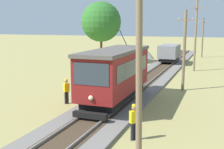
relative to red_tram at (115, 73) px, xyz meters
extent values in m
cube|color=maroon|center=(0.00, 0.02, 0.11)|extent=(2.50, 8.00, 2.60)
cube|color=#56514C|center=(0.00, 0.02, 1.52)|extent=(2.60, 8.32, 0.22)
cube|color=black|center=(0.00, 0.02, -1.47)|extent=(2.10, 7.04, 0.44)
cube|color=#2D3842|center=(0.00, -3.99, 0.57)|extent=(2.10, 0.03, 1.25)
cube|color=#2D3842|center=(1.26, 0.02, 0.47)|extent=(0.02, 6.72, 1.04)
sphere|color=#F4EAB2|center=(0.00, -4.04, -0.74)|extent=(0.28, 0.28, 0.28)
cylinder|color=black|center=(0.00, 1.62, 2.33)|extent=(0.05, 1.67, 1.19)
cube|color=black|center=(0.00, -4.18, -1.69)|extent=(2.00, 0.36, 0.32)
cylinder|color=black|center=(0.00, -2.22, -1.47)|extent=(1.54, 0.80, 0.80)
cylinder|color=black|center=(0.00, 2.26, -1.47)|extent=(1.54, 0.80, 0.80)
cube|color=slate|center=(0.00, 22.40, -0.42)|extent=(2.40, 5.20, 1.70)
cube|color=black|center=(0.00, 22.40, -1.49)|extent=(2.02, 4.78, 0.38)
cylinder|color=black|center=(0.00, 20.84, -1.49)|extent=(1.54, 0.76, 0.76)
cylinder|color=black|center=(0.00, 23.96, -1.49)|extent=(1.54, 0.76, 0.76)
cylinder|color=#7A664C|center=(3.79, -8.12, 1.69)|extent=(0.24, 0.60, 7.77)
cylinder|color=#7A664C|center=(3.79, 6.23, 1.11)|extent=(0.24, 0.32, 6.61)
cube|color=#7A664C|center=(3.79, 6.23, 3.62)|extent=(1.40, 0.10, 0.10)
cylinder|color=silver|center=(3.24, 6.23, 3.72)|extent=(0.08, 0.08, 0.10)
cylinder|color=silver|center=(4.34, 6.23, 3.72)|extent=(0.08, 0.08, 0.10)
cylinder|color=#7A664C|center=(3.79, 17.28, 1.96)|extent=(0.24, 0.66, 8.31)
cube|color=#7A664C|center=(3.79, 17.28, 5.12)|extent=(1.40, 0.10, 0.10)
cylinder|color=silver|center=(3.24, 17.28, 5.22)|extent=(0.08, 0.08, 0.10)
cylinder|color=silver|center=(4.34, 17.28, 5.22)|extent=(0.08, 0.08, 0.10)
cylinder|color=#7A664C|center=(3.79, 32.33, 1.09)|extent=(0.24, 0.58, 6.56)
cube|color=#7A664C|center=(3.79, 32.33, 3.58)|extent=(1.40, 0.10, 0.10)
cylinder|color=silver|center=(3.24, 32.33, 3.68)|extent=(0.08, 0.08, 0.10)
cylinder|color=silver|center=(4.34, 32.33, 3.68)|extent=(0.08, 0.08, 0.10)
cone|color=gray|center=(-4.38, 27.48, -1.51)|extent=(2.42, 2.42, 1.37)
cylinder|color=black|center=(2.94, -5.47, -1.76)|extent=(0.15, 0.15, 0.86)
cylinder|color=black|center=(2.83, -5.59, -1.76)|extent=(0.15, 0.15, 0.86)
cube|color=yellow|center=(2.89, -5.53, -1.04)|extent=(0.44, 0.44, 0.58)
sphere|color=#936B51|center=(2.89, -5.53, -0.61)|extent=(0.22, 0.22, 0.22)
sphere|color=yellow|center=(2.89, -5.53, -0.51)|extent=(0.21, 0.21, 0.21)
cylinder|color=black|center=(-3.32, -0.98, -1.76)|extent=(0.15, 0.15, 0.86)
cylinder|color=black|center=(-3.24, -0.85, -1.76)|extent=(0.15, 0.15, 0.86)
cube|color=yellow|center=(-3.28, -0.92, -1.04)|extent=(0.40, 0.45, 0.58)
sphere|color=#936B51|center=(-3.28, -0.92, -0.61)|extent=(0.22, 0.22, 0.22)
sphere|color=yellow|center=(-3.28, -0.92, -0.51)|extent=(0.21, 0.21, 0.21)
cylinder|color=#4C3823|center=(-9.17, 19.79, -0.34)|extent=(0.32, 0.32, 3.72)
sphere|color=#2D6B28|center=(-9.17, 19.79, 3.61)|extent=(5.56, 5.56, 5.56)
camera|label=1|loc=(6.48, -18.26, 3.27)|focal=46.70mm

